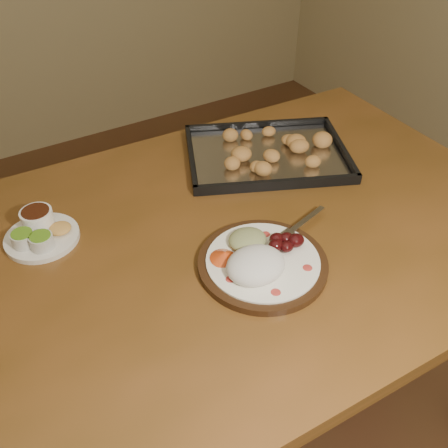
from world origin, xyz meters
TOP-DOWN VIEW (x-y plane):
  - dining_table at (0.25, 0.12)m, footprint 1.53×0.94m
  - dinner_plate at (0.31, -0.01)m, footprint 0.34×0.26m
  - condiment_saucer at (-0.04, 0.30)m, footprint 0.16×0.16m
  - baking_tray at (0.55, 0.32)m, footprint 0.49×0.44m

SIDE VIEW (x-z plane):
  - dining_table at x=0.25m, z-range 0.28..1.03m
  - baking_tray at x=0.55m, z-range 0.74..0.79m
  - dinner_plate at x=0.31m, z-range 0.74..0.80m
  - condiment_saucer at x=-0.04m, z-range 0.74..0.80m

